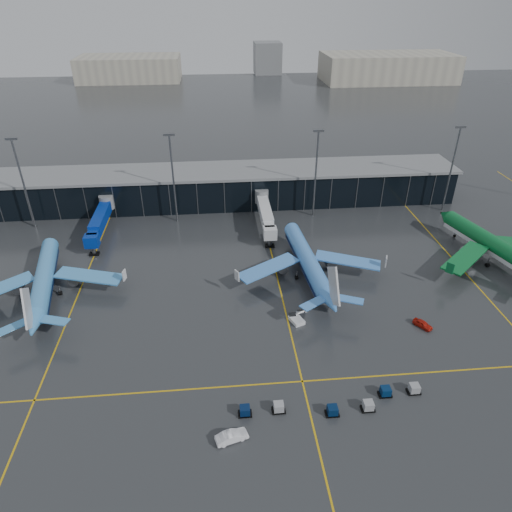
{
  "coord_description": "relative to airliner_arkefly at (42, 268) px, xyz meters",
  "views": [
    {
      "loc": [
        -3.27,
        -70.68,
        59.31
      ],
      "look_at": [
        5.0,
        18.0,
        6.0
      ],
      "focal_mm": 32.0,
      "sensor_mm": 36.0,
      "label": 1
    }
  ],
  "objects": [
    {
      "name": "ground",
      "position": [
        41.88,
        -16.78,
        -6.23
      ],
      "size": [
        600.0,
        600.0,
        0.0
      ],
      "primitive_type": "plane",
      "color": "#282B2D",
      "rests_on": "ground"
    },
    {
      "name": "terminal_pier",
      "position": [
        41.88,
        45.22,
        -0.81
      ],
      "size": [
        142.0,
        17.0,
        10.7
      ],
      "color": "black",
      "rests_on": "ground"
    },
    {
      "name": "jet_bridges",
      "position": [
        6.88,
        26.21,
        -1.68
      ],
      "size": [
        94.0,
        27.5,
        7.2
      ],
      "color": "#595B60",
      "rests_on": "ground"
    },
    {
      "name": "flood_masts",
      "position": [
        46.88,
        33.22,
        7.58
      ],
      "size": [
        203.0,
        0.5,
        25.5
      ],
      "color": "#595B60",
      "rests_on": "ground"
    },
    {
      "name": "distant_hangars",
      "position": [
        91.83,
        253.3,
        2.56
      ],
      "size": [
        260.0,
        71.0,
        22.0
      ],
      "color": "#B2AD99",
      "rests_on": "ground"
    },
    {
      "name": "taxi_lines",
      "position": [
        51.88,
        -6.17,
        -6.22
      ],
      "size": [
        220.0,
        120.0,
        0.02
      ],
      "color": "gold",
      "rests_on": "ground"
    },
    {
      "name": "airliner_arkefly",
      "position": [
        0.0,
        0.0,
        0.0
      ],
      "size": [
        42.58,
        46.51,
        12.46
      ],
      "primitive_type": null,
      "rotation": [
        0.0,
        0.0,
        0.19
      ],
      "color": "#4294DA",
      "rests_on": "ground"
    },
    {
      "name": "airliner_klm_near",
      "position": [
        58.93,
        2.14,
        0.09
      ],
      "size": [
        39.23,
        43.82,
        12.63
      ],
      "primitive_type": null,
      "rotation": [
        0.0,
        0.0,
        0.08
      ],
      "color": "#458AE3",
      "rests_on": "ground"
    },
    {
      "name": "airliner_aer_lingus",
      "position": [
        105.82,
        3.77,
        0.49
      ],
      "size": [
        48.32,
        52.11,
        13.44
      ],
      "primitive_type": null,
      "rotation": [
        0.0,
        0.0,
        0.26
      ],
      "color": "#0C662D",
      "rests_on": "ground"
    },
    {
      "name": "baggage_carts",
      "position": [
        56.71,
        -37.61,
        -5.47
      ],
      "size": [
        30.87,
        4.72,
        1.7
      ],
      "color": "black",
      "rests_on": "ground"
    },
    {
      "name": "mobile_airstair",
      "position": [
        53.65,
        -15.62,
        -5.46
      ],
      "size": [
        3.24,
        3.79,
        3.45
      ],
      "rotation": [
        0.0,
        0.0,
        0.38
      ],
      "color": "silver",
      "rests_on": "ground"
    },
    {
      "name": "service_van_red",
      "position": [
        78.55,
        -19.53,
        -5.54
      ],
      "size": [
        3.64,
        4.26,
        1.38
      ],
      "primitive_type": "imported",
      "rotation": [
        0.0,
        0.0,
        0.6
      ],
      "color": "#B5190D",
      "rests_on": "ground"
    },
    {
      "name": "service_van_white",
      "position": [
        39.14,
        -42.47,
        -5.41
      ],
      "size": [
        5.26,
        3.08,
        1.64
      ],
      "primitive_type": "imported",
      "rotation": [
        0.0,
        0.0,
        1.86
      ],
      "color": "white",
      "rests_on": "ground"
    }
  ]
}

